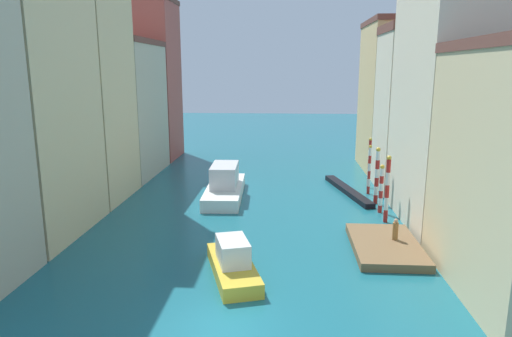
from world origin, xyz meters
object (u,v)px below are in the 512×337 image
at_px(mooring_pole_1, 381,188).
at_px(mooring_pole_4, 369,162).
at_px(vaporetto_white, 225,185).
at_px(motorboat_0, 233,263).
at_px(mooring_pole_2, 377,175).
at_px(mooring_pole_3, 369,169).
at_px(waterfront_dock, 385,246).
at_px(mooring_pole_0, 387,189).
at_px(person_on_dock, 395,230).
at_px(gondola_black, 347,190).

bearing_deg(mooring_pole_1, mooring_pole_4, 86.94).
relative_size(vaporetto_white, motorboat_0, 1.51).
xyz_separation_m(mooring_pole_2, mooring_pole_3, (-0.10, 3.09, -0.17)).
xyz_separation_m(waterfront_dock, mooring_pole_3, (1.22, 13.55, 2.08)).
relative_size(mooring_pole_0, mooring_pole_2, 1.04).
height_order(mooring_pole_2, motorboat_0, mooring_pole_2).
height_order(mooring_pole_0, mooring_pole_4, mooring_pole_0).
distance_m(mooring_pole_0, mooring_pole_1, 2.46).
bearing_deg(person_on_dock, mooring_pole_4, 86.54).
xyz_separation_m(person_on_dock, mooring_pole_1, (0.50, 7.43, 0.86)).
distance_m(person_on_dock, mooring_pole_3, 13.14).
relative_size(person_on_dock, motorboat_0, 0.22).
relative_size(waterfront_dock, mooring_pole_0, 1.37).
relative_size(mooring_pole_1, mooring_pole_2, 0.81).
height_order(mooring_pole_2, vaporetto_white, mooring_pole_2).
bearing_deg(mooring_pole_2, waterfront_dock, -97.15).
distance_m(mooring_pole_0, mooring_pole_3, 8.04).
height_order(mooring_pole_2, mooring_pole_4, mooring_pole_4).
distance_m(person_on_dock, mooring_pole_1, 7.49).
height_order(waterfront_dock, mooring_pole_0, mooring_pole_0).
bearing_deg(mooring_pole_2, gondola_black, 119.96).
bearing_deg(person_on_dock, gondola_black, 95.67).
bearing_deg(mooring_pole_3, gondola_black, 170.93).
bearing_deg(mooring_pole_0, mooring_pole_3, 89.43).
height_order(mooring_pole_2, gondola_black, mooring_pole_2).
distance_m(waterfront_dock, mooring_pole_3, 13.76).
bearing_deg(waterfront_dock, person_on_dock, 34.70).
bearing_deg(motorboat_0, vaporetto_white, 99.26).
xyz_separation_m(mooring_pole_4, gondola_black, (-2.26, -2.07, -2.28)).
height_order(mooring_pole_0, gondola_black, mooring_pole_0).
bearing_deg(mooring_pole_4, waterfront_dock, -95.81).
height_order(mooring_pole_2, mooring_pole_3, mooring_pole_2).
bearing_deg(mooring_pole_3, mooring_pole_1, -90.25).
distance_m(mooring_pole_2, mooring_pole_3, 3.10).
relative_size(person_on_dock, mooring_pole_2, 0.29).
height_order(mooring_pole_1, mooring_pole_3, mooring_pole_3).
bearing_deg(mooring_pole_0, gondola_black, 102.04).
bearing_deg(mooring_pole_0, mooring_pole_2, 87.96).
bearing_deg(mooring_pole_1, mooring_pole_2, 87.28).
height_order(gondola_black, motorboat_0, motorboat_0).
relative_size(gondola_black, motorboat_0, 1.60).
distance_m(mooring_pole_1, mooring_pole_2, 2.60).
height_order(waterfront_dock, vaporetto_white, vaporetto_white).
bearing_deg(gondola_black, mooring_pole_3, -9.07).
height_order(mooring_pole_1, vaporetto_white, mooring_pole_1).
bearing_deg(mooring_pole_1, mooring_pole_3, 89.75).
bearing_deg(mooring_pole_2, mooring_pole_3, 91.78).
bearing_deg(vaporetto_white, mooring_pole_3, 8.45).
xyz_separation_m(mooring_pole_2, mooring_pole_4, (0.31, 5.46, -0.01)).
bearing_deg(motorboat_0, mooring_pole_1, 49.46).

